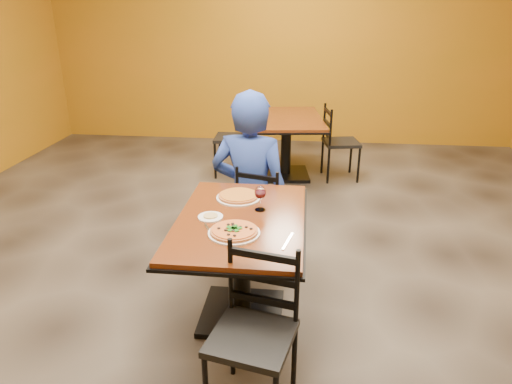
# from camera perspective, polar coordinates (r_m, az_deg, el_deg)

# --- Properties ---
(floor) EXTENTS (7.00, 8.00, 0.01)m
(floor) POSITION_cam_1_polar(r_m,az_deg,el_deg) (3.71, -0.67, -10.42)
(floor) COLOR black
(floor) RESTS_ON ground
(wall_back) EXTENTS (7.00, 0.01, 3.00)m
(wall_back) POSITION_cam_1_polar(r_m,az_deg,el_deg) (7.13, 3.29, 18.12)
(wall_back) COLOR #A46512
(wall_back) RESTS_ON ground
(table_main) EXTENTS (0.83, 1.23, 0.75)m
(table_main) POSITION_cam_1_polar(r_m,az_deg,el_deg) (3.00, -1.86, -6.57)
(table_main) COLOR #5F250F
(table_main) RESTS_ON floor
(table_second) EXTENTS (1.01, 1.37, 0.75)m
(table_second) POSITION_cam_1_polar(r_m,az_deg,el_deg) (5.66, 3.78, 7.37)
(table_second) COLOR #5F250F
(table_second) RESTS_ON floor
(chair_main_near) EXTENTS (0.48, 0.48, 0.89)m
(chair_main_near) POSITION_cam_1_polar(r_m,az_deg,el_deg) (2.43, -0.53, -17.74)
(chair_main_near) COLOR black
(chair_main_near) RESTS_ON floor
(chair_main_far) EXTENTS (0.46, 0.46, 0.82)m
(chair_main_far) POSITION_cam_1_polar(r_m,az_deg,el_deg) (3.85, 1.02, -2.22)
(chair_main_far) COLOR black
(chair_main_far) RESTS_ON floor
(chair_second_left) EXTENTS (0.43, 0.43, 0.93)m
(chair_second_left) POSITION_cam_1_polar(r_m,az_deg,el_deg) (5.75, -2.98, 6.67)
(chair_second_left) COLOR black
(chair_second_left) RESTS_ON floor
(chair_second_right) EXTENTS (0.47, 0.47, 0.90)m
(chair_second_right) POSITION_cam_1_polar(r_m,az_deg,el_deg) (5.70, 10.54, 6.02)
(chair_second_right) COLOR black
(chair_second_right) RESTS_ON floor
(diner) EXTENTS (0.73, 0.54, 1.40)m
(diner) POSITION_cam_1_polar(r_m,az_deg,el_deg) (3.82, -0.73, 2.27)
(diner) COLOR navy
(diner) RESTS_ON floor
(plate_main) EXTENTS (0.31, 0.31, 0.01)m
(plate_main) POSITION_cam_1_polar(r_m,az_deg,el_deg) (2.72, -2.74, -5.10)
(plate_main) COLOR white
(plate_main) RESTS_ON table_main
(pizza_main) EXTENTS (0.28, 0.28, 0.02)m
(pizza_main) POSITION_cam_1_polar(r_m,az_deg,el_deg) (2.71, -2.74, -4.80)
(pizza_main) COLOR maroon
(pizza_main) RESTS_ON plate_main
(plate_far) EXTENTS (0.31, 0.31, 0.01)m
(plate_far) POSITION_cam_1_polar(r_m,az_deg,el_deg) (3.21, -2.19, -0.70)
(plate_far) COLOR white
(plate_far) RESTS_ON table_main
(pizza_far) EXTENTS (0.28, 0.28, 0.02)m
(pizza_far) POSITION_cam_1_polar(r_m,az_deg,el_deg) (3.20, -2.19, -0.44)
(pizza_far) COLOR gold
(pizza_far) RESTS_ON plate_far
(side_plate) EXTENTS (0.16, 0.16, 0.01)m
(side_plate) POSITION_cam_1_polar(r_m,az_deg,el_deg) (2.93, -5.68, -3.10)
(side_plate) COLOR white
(side_plate) RESTS_ON table_main
(dip) EXTENTS (0.09, 0.09, 0.01)m
(dip) POSITION_cam_1_polar(r_m,az_deg,el_deg) (2.92, -5.68, -2.94)
(dip) COLOR tan
(dip) RESTS_ON side_plate
(wine_glass) EXTENTS (0.08, 0.08, 0.18)m
(wine_glass) POSITION_cam_1_polar(r_m,az_deg,el_deg) (2.99, 0.53, -0.67)
(wine_glass) COLOR white
(wine_glass) RESTS_ON table_main
(fork) EXTENTS (0.10, 0.18, 0.00)m
(fork) POSITION_cam_1_polar(r_m,az_deg,el_deg) (2.77, -5.86, -4.76)
(fork) COLOR silver
(fork) RESTS_ON table_main
(knife) EXTENTS (0.06, 0.21, 0.00)m
(knife) POSITION_cam_1_polar(r_m,az_deg,el_deg) (2.64, 3.96, -6.10)
(knife) COLOR silver
(knife) RESTS_ON table_main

